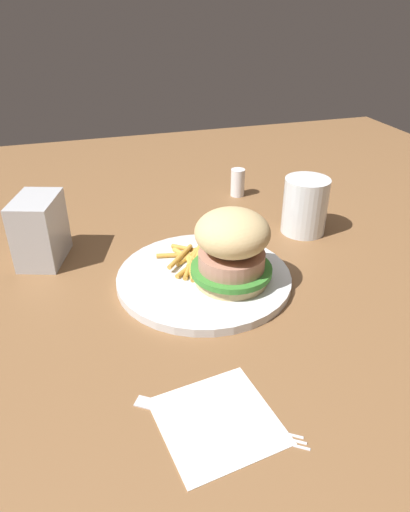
{
  "coord_description": "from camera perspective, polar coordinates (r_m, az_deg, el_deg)",
  "views": [
    {
      "loc": [
        0.16,
        0.52,
        0.37
      ],
      "look_at": [
        -0.0,
        -0.01,
        0.04
      ],
      "focal_mm": 32.34,
      "sensor_mm": 36.0,
      "label": 1
    }
  ],
  "objects": [
    {
      "name": "napkin",
      "position": [
        0.48,
        1.56,
        -19.68
      ],
      "size": [
        0.12,
        0.12,
        0.0
      ],
      "primitive_type": "cube",
      "rotation": [
        0.0,
        0.0,
        0.14
      ],
      "color": "white",
      "rests_on": "ground_plane"
    },
    {
      "name": "ground_plane",
      "position": [
        0.65,
        0.21,
        -3.77
      ],
      "size": [
        1.6,
        1.6,
        0.0
      ],
      "primitive_type": "plane",
      "color": "brown"
    },
    {
      "name": "plate",
      "position": [
        0.66,
        0.0,
        -2.69
      ],
      "size": [
        0.25,
        0.25,
        0.01
      ],
      "primitive_type": "cylinder",
      "color": "silver",
      "rests_on": "ground_plane"
    },
    {
      "name": "fork",
      "position": [
        0.47,
        1.76,
        -19.53
      ],
      "size": [
        0.15,
        0.11,
        0.0
      ],
      "color": "silver",
      "rests_on": "napkin"
    },
    {
      "name": "salt_shaker",
      "position": [
        0.94,
        4.06,
        9.06
      ],
      "size": [
        0.03,
        0.03,
        0.06
      ],
      "primitive_type": "cylinder",
      "color": "white",
      "rests_on": "ground_plane"
    },
    {
      "name": "napkin_dispenser",
      "position": [
        0.74,
        -19.74,
        3.06
      ],
      "size": [
        0.09,
        0.1,
        0.1
      ],
      "primitive_type": "cube",
      "rotation": [
        0.0,
        0.0,
        4.39
      ],
      "color": "#B7BABF",
      "rests_on": "ground_plane"
    },
    {
      "name": "fries_pile",
      "position": [
        0.69,
        -2.06,
        -0.38
      ],
      "size": [
        0.08,
        0.11,
        0.01
      ],
      "color": "gold",
      "rests_on": "plate"
    },
    {
      "name": "sandwich",
      "position": [
        0.62,
        3.36,
        1.07
      ],
      "size": [
        0.11,
        0.11,
        0.11
      ],
      "color": "tan",
      "rests_on": "plate"
    },
    {
      "name": "drink_glass",
      "position": [
        0.8,
        12.24,
        5.81
      ],
      "size": [
        0.08,
        0.08,
        0.1
      ],
      "color": "silver",
      "rests_on": "ground_plane"
    }
  ]
}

